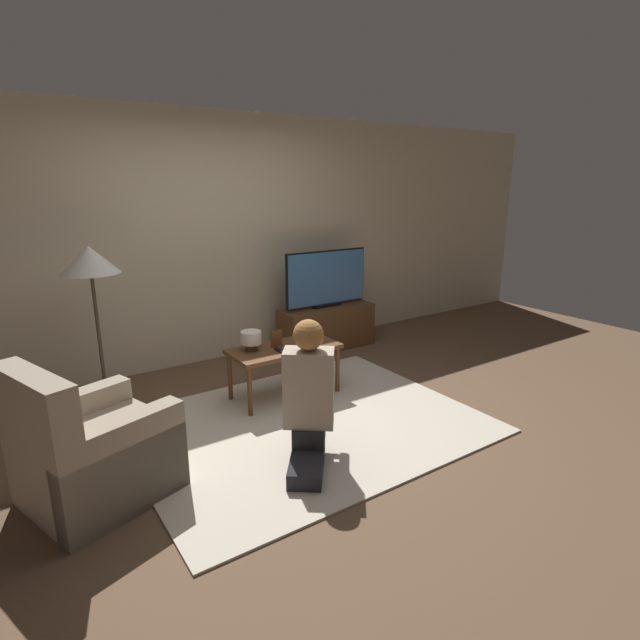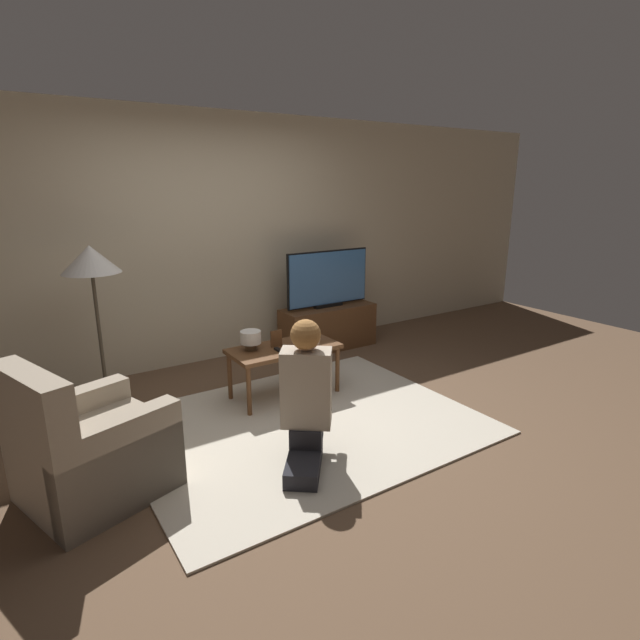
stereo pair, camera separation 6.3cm
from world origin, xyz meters
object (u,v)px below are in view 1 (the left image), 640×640
(armchair, at_px, (93,454))
(person_kneeling, at_px, (309,392))
(table_lamp, at_px, (251,339))
(tv, at_px, (326,279))
(coffee_table, at_px, (284,352))
(floor_lamp, at_px, (91,268))

(armchair, xyz_separation_m, person_kneeling, (1.32, -0.37, 0.21))
(armchair, height_order, table_lamp, armchair)
(table_lamp, bearing_deg, tv, 31.48)
(armchair, distance_m, person_kneeling, 1.39)
(coffee_table, distance_m, person_kneeling, 1.11)
(tv, xyz_separation_m, coffee_table, (-1.11, -0.93, -0.40))
(floor_lamp, distance_m, armchair, 1.66)
(floor_lamp, distance_m, person_kneeling, 2.10)
(coffee_table, bearing_deg, table_lamp, 163.32)
(coffee_table, height_order, armchair, armchair)
(floor_lamp, height_order, person_kneeling, floor_lamp)
(coffee_table, height_order, floor_lamp, floor_lamp)
(tv, distance_m, table_lamp, 1.65)
(tv, distance_m, floor_lamp, 2.54)
(tv, bearing_deg, person_kneeling, -127.61)
(armchair, relative_size, person_kneeling, 0.96)
(tv, xyz_separation_m, floor_lamp, (-2.50, -0.25, 0.39))
(person_kneeling, bearing_deg, armchair, 22.18)
(tv, relative_size, coffee_table, 1.09)
(floor_lamp, distance_m, table_lamp, 1.42)
(tv, distance_m, armchair, 3.29)
(coffee_table, relative_size, floor_lamp, 0.69)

